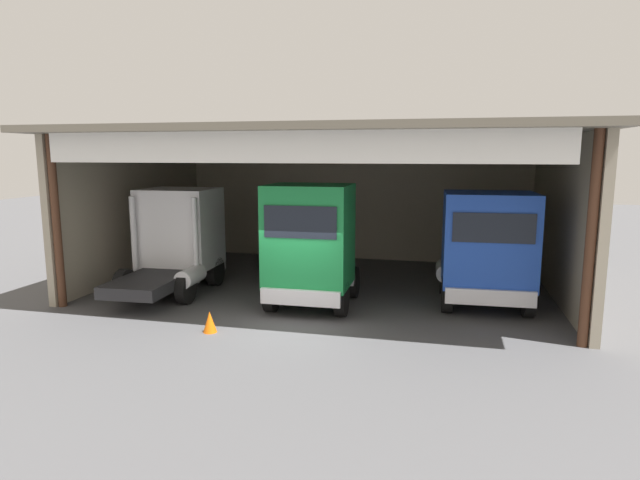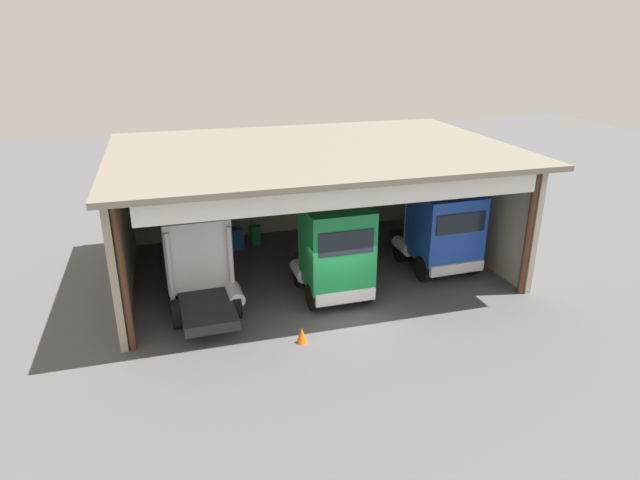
{
  "view_description": "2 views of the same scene",
  "coord_description": "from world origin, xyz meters",
  "px_view_note": "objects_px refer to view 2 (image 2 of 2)",
  "views": [
    {
      "loc": [
        3.95,
        -13.14,
        4.59
      ],
      "look_at": [
        0.0,
        3.4,
        1.81
      ],
      "focal_mm": 29.59,
      "sensor_mm": 36.0,
      "label": 1
    },
    {
      "loc": [
        -5.65,
        -16.26,
        9.82
      ],
      "look_at": [
        0.0,
        3.4,
        1.81
      ],
      "focal_mm": 30.69,
      "sensor_mm": 36.0,
      "label": 2
    }
  ],
  "objects_px": {
    "traffic_cone": "(302,335)",
    "tool_cart": "(234,239)",
    "truck_blue_center_left_bay": "(441,231)",
    "truck_green_center_right_bay": "(334,252)",
    "truck_white_right_bay": "(199,260)",
    "oil_drum": "(255,235)"
  },
  "relations": [
    {
      "from": "oil_drum",
      "to": "tool_cart",
      "type": "relative_size",
      "value": 0.89
    },
    {
      "from": "truck_white_right_bay",
      "to": "truck_blue_center_left_bay",
      "type": "height_order",
      "value": "truck_blue_center_left_bay"
    },
    {
      "from": "truck_white_right_bay",
      "to": "truck_green_center_right_bay",
      "type": "xyz_separation_m",
      "value": [
        4.93,
        -1.06,
        0.16
      ]
    },
    {
      "from": "truck_green_center_right_bay",
      "to": "truck_blue_center_left_bay",
      "type": "distance_m",
      "value": 5.21
    },
    {
      "from": "tool_cart",
      "to": "traffic_cone",
      "type": "bearing_deg",
      "value": -83.34
    },
    {
      "from": "oil_drum",
      "to": "tool_cart",
      "type": "xyz_separation_m",
      "value": [
        -1.08,
        -0.39,
        0.05
      ]
    },
    {
      "from": "truck_blue_center_left_bay",
      "to": "tool_cart",
      "type": "distance_m",
      "value": 9.58
    },
    {
      "from": "truck_blue_center_left_bay",
      "to": "tool_cart",
      "type": "bearing_deg",
      "value": -33.46
    },
    {
      "from": "truck_white_right_bay",
      "to": "truck_blue_center_left_bay",
      "type": "distance_m",
      "value": 10.01
    },
    {
      "from": "truck_blue_center_left_bay",
      "to": "tool_cart",
      "type": "xyz_separation_m",
      "value": [
        -8.11,
        4.94,
        -1.34
      ]
    },
    {
      "from": "oil_drum",
      "to": "traffic_cone",
      "type": "height_order",
      "value": "oil_drum"
    },
    {
      "from": "oil_drum",
      "to": "tool_cart",
      "type": "bearing_deg",
      "value": -160.13
    },
    {
      "from": "traffic_cone",
      "to": "tool_cart",
      "type": "bearing_deg",
      "value": 96.66
    },
    {
      "from": "oil_drum",
      "to": "traffic_cone",
      "type": "relative_size",
      "value": 1.59
    },
    {
      "from": "truck_white_right_bay",
      "to": "truck_green_center_right_bay",
      "type": "bearing_deg",
      "value": -14.35
    },
    {
      "from": "truck_white_right_bay",
      "to": "tool_cart",
      "type": "height_order",
      "value": "truck_white_right_bay"
    },
    {
      "from": "truck_white_right_bay",
      "to": "traffic_cone",
      "type": "xyz_separation_m",
      "value": [
        2.94,
        -3.85,
        -1.48
      ]
    },
    {
      "from": "truck_green_center_right_bay",
      "to": "traffic_cone",
      "type": "xyz_separation_m",
      "value": [
        -1.99,
        -2.79,
        -1.64
      ]
    },
    {
      "from": "truck_green_center_right_bay",
      "to": "tool_cart",
      "type": "relative_size",
      "value": 4.25
    },
    {
      "from": "truck_green_center_right_bay",
      "to": "tool_cart",
      "type": "height_order",
      "value": "truck_green_center_right_bay"
    },
    {
      "from": "truck_green_center_right_bay",
      "to": "oil_drum",
      "type": "bearing_deg",
      "value": -73.93
    },
    {
      "from": "truck_blue_center_left_bay",
      "to": "traffic_cone",
      "type": "distance_m",
      "value": 8.26
    }
  ]
}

